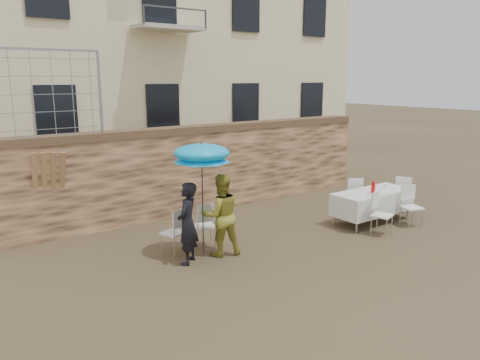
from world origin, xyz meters
TOP-DOWN VIEW (x-y plane):
  - ground at (0.00, 0.00)m, footprint 80.00×80.00m
  - stone_wall at (0.00, 5.00)m, footprint 13.00×0.50m
  - chain_link_fence at (-3.00, 5.00)m, footprint 3.20×0.06m
  - man_suit at (-0.96, 1.99)m, footprint 0.67×0.66m
  - woman_dress at (-0.21, 1.99)m, footprint 0.93×0.81m
  - umbrella at (-0.56, 2.09)m, footprint 1.10×1.10m
  - couple_chair_left at (-0.96, 2.54)m, footprint 0.61×0.61m
  - couple_chair_right at (-0.26, 2.54)m, footprint 0.60×0.60m
  - banquet_table at (3.94, 1.64)m, footprint 2.10×0.85m
  - soda_bottle at (3.74, 1.49)m, footprint 0.09×0.09m
  - table_chair_front_left at (3.34, 0.89)m, footprint 0.61×0.61m
  - table_chair_front_right at (4.44, 0.89)m, footprint 0.60×0.60m
  - table_chair_back at (4.14, 2.44)m, footprint 0.66×0.66m
  - table_chair_side at (5.34, 1.74)m, footprint 0.64×0.64m
  - wood_planks at (-2.68, 4.82)m, footprint 0.70×0.20m

SIDE VIEW (x-z plane):
  - ground at x=0.00m, z-range 0.00..0.00m
  - couple_chair_left at x=-0.96m, z-range 0.00..0.96m
  - couple_chair_right at x=-0.26m, z-range 0.00..0.96m
  - table_chair_front_left at x=3.34m, z-range 0.00..0.96m
  - table_chair_front_right at x=4.44m, z-range 0.00..0.96m
  - table_chair_back at x=4.14m, z-range 0.00..0.96m
  - table_chair_side at x=5.34m, z-range 0.00..0.96m
  - banquet_table at x=3.94m, z-range 0.34..1.12m
  - man_suit at x=-0.96m, z-range 0.00..1.56m
  - woman_dress at x=-0.21m, z-range 0.00..1.63m
  - soda_bottle at x=3.74m, z-range 0.77..1.04m
  - wood_planks at x=-2.68m, z-range 0.00..2.00m
  - stone_wall at x=0.00m, z-range 0.00..2.20m
  - umbrella at x=-0.56m, z-range 0.94..3.05m
  - chain_link_fence at x=-3.00m, z-range 2.20..4.00m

